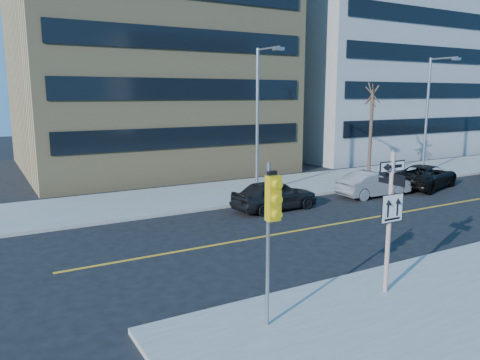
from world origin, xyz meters
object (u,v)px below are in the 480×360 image
parked_car_a (274,195)px  parked_car_b (374,184)px  streetlight_a (260,111)px  street_tree_west (372,97)px  parked_car_c (425,176)px  streetlight_b (430,108)px  sign_pole (390,214)px  traffic_signal (272,211)px

parked_car_a → parked_car_b: bearing=-94.2°
streetlight_a → street_tree_west: size_ratio=1.26×
parked_car_c → streetlight_b: streetlight_b is taller
sign_pole → streetlight_b: 22.48m
traffic_signal → street_tree_west: (17.00, 13.96, 2.50)m
parked_car_a → streetlight_a: streetlight_a is taller
streetlight_a → street_tree_west: (9.00, 0.54, 0.77)m
parked_car_c → sign_pole: bearing=108.9°
parked_car_b → streetlight_a: streetlight_a is taller
sign_pole → parked_car_b: bearing=46.2°
sign_pole → traffic_signal: 4.05m
parked_car_a → parked_car_b: size_ratio=1.02×
parked_car_a → streetlight_b: 15.97m
traffic_signal → sign_pole: bearing=2.1°
traffic_signal → parked_car_b: (13.49, 10.02, -2.31)m
traffic_signal → parked_car_c: bearing=29.6°
sign_pole → street_tree_west: size_ratio=0.64×
traffic_signal → parked_car_c: 20.89m
traffic_signal → streetlight_a: streetlight_a is taller
streetlight_a → street_tree_west: 9.05m
parked_car_c → parked_car_b: bearing=76.1°
street_tree_west → sign_pole: bearing=-133.3°
parked_car_b → parked_car_c: size_ratio=0.84×
sign_pole → streetlight_a: 14.05m
parked_car_b → street_tree_west: street_tree_west is taller
parked_car_b → street_tree_west: 7.13m
sign_pole → streetlight_b: streetlight_b is taller
streetlight_a → streetlight_b: bearing=0.0°
parked_car_a → streetlight_b: bearing=-80.8°
parked_car_a → street_tree_west: (10.12, 3.79, 4.76)m
sign_pole → street_tree_west: (13.00, 13.81, 3.09)m
streetlight_a → streetlight_b: (14.00, 0.00, 0.00)m
parked_car_c → streetlight_a: bearing=55.7°
street_tree_west → streetlight_a: bearing=-176.5°
parked_car_c → street_tree_west: bearing=-1.0°
sign_pole → parked_car_a: bearing=74.0°
sign_pole → traffic_signal: sign_pole is taller
streetlight_b → street_tree_west: streetlight_b is taller
parked_car_a → streetlight_a: bearing=-21.9°
parked_car_b → parked_car_c: bearing=-85.6°
parked_car_b → streetlight_b: 10.01m
street_tree_west → streetlight_b: bearing=-6.2°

